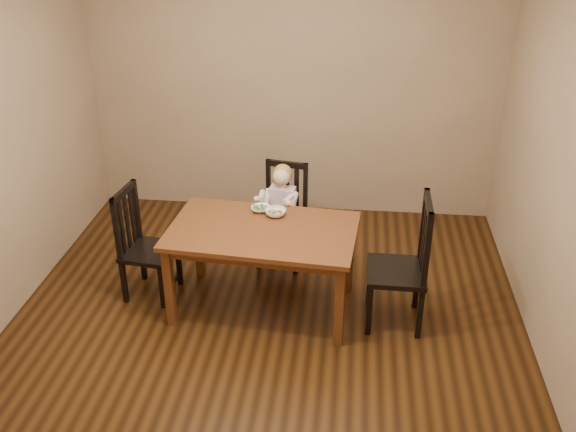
# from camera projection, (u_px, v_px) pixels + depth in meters

# --- Properties ---
(room) EXTENTS (4.01, 4.01, 2.71)m
(room) POSITION_uv_depth(u_px,v_px,m) (264.00, 162.00, 4.40)
(room) COLOR #41250D
(room) RESTS_ON ground
(dining_table) EXTENTS (1.49, 0.97, 0.71)m
(dining_table) POSITION_uv_depth(u_px,v_px,m) (263.00, 238.00, 4.91)
(dining_table) COLOR #4C2F11
(dining_table) RESTS_ON room
(chair_child) EXTENTS (0.45, 0.44, 0.91)m
(chair_child) POSITION_uv_depth(u_px,v_px,m) (283.00, 216.00, 5.65)
(chair_child) COLOR black
(chair_child) RESTS_ON room
(chair_left) EXTENTS (0.44, 0.45, 0.94)m
(chair_left) POSITION_uv_depth(u_px,v_px,m) (143.00, 245.00, 5.18)
(chair_left) COLOR black
(chair_left) RESTS_ON room
(chair_right) EXTENTS (0.44, 0.46, 1.05)m
(chair_right) POSITION_uv_depth(u_px,v_px,m) (404.00, 265.00, 4.80)
(chair_right) COLOR black
(chair_right) RESTS_ON room
(toddler) EXTENTS (0.34, 0.40, 0.50)m
(toddler) POSITION_uv_depth(u_px,v_px,m) (282.00, 205.00, 5.56)
(toddler) COLOR silver
(toddler) RESTS_ON chair_child
(bowl_peas) EXTENTS (0.18, 0.18, 0.04)m
(bowl_peas) POSITION_uv_depth(u_px,v_px,m) (261.00, 209.00, 5.13)
(bowl_peas) COLOR white
(bowl_peas) RESTS_ON dining_table
(bowl_veg) EXTENTS (0.20, 0.20, 0.05)m
(bowl_veg) POSITION_uv_depth(u_px,v_px,m) (275.00, 212.00, 5.06)
(bowl_veg) COLOR white
(bowl_veg) RESTS_ON dining_table
(fork) EXTENTS (0.08, 0.11, 0.05)m
(fork) POSITION_uv_depth(u_px,v_px,m) (255.00, 207.00, 5.11)
(fork) COLOR silver
(fork) RESTS_ON bowl_peas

